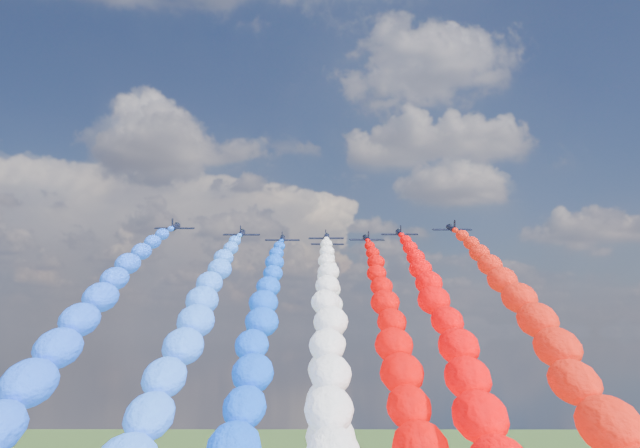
# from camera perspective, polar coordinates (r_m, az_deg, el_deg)

# --- Properties ---
(jet_0) EXTENTS (8.36, 11.16, 4.57)m
(jet_0) POSITION_cam_1_polar(r_m,az_deg,el_deg) (161.33, -10.51, -0.21)
(jet_0) COLOR black
(trail_0) EXTENTS (6.19, 110.68, 46.02)m
(trail_0) POSITION_cam_1_polar(r_m,az_deg,el_deg) (104.88, -16.58, -7.41)
(trail_0) COLOR blue
(jet_1) EXTENTS (8.25, 11.08, 4.57)m
(jet_1) POSITION_cam_1_polar(r_m,az_deg,el_deg) (169.92, -5.72, -0.68)
(jet_1) COLOR black
(trail_1) EXTENTS (6.19, 110.68, 46.02)m
(trail_1) POSITION_cam_1_polar(r_m,az_deg,el_deg) (112.46, -8.87, -7.65)
(trail_1) COLOR #2B6DFF
(jet_2) EXTENTS (8.19, 11.05, 4.57)m
(jet_2) POSITION_cam_1_polar(r_m,az_deg,el_deg) (179.20, -2.75, -1.09)
(jet_2) COLOR black
(trail_2) EXTENTS (6.19, 110.68, 46.02)m
(trail_2) POSITION_cam_1_polar(r_m,az_deg,el_deg) (121.45, -4.22, -7.73)
(trail_2) COLOR blue
(jet_3) EXTENTS (8.29, 11.11, 4.57)m
(jet_3) POSITION_cam_1_polar(r_m,az_deg,el_deg) (175.56, 0.47, -0.95)
(jet_3) COLOR black
(trail_3) EXTENTS (6.19, 110.68, 46.02)m
(trail_3) POSITION_cam_1_polar(r_m,az_deg,el_deg) (117.67, 0.58, -7.75)
(trail_3) COLOR silver
(jet_4) EXTENTS (8.57, 11.31, 4.57)m
(jet_4) POSITION_cam_1_polar(r_m,az_deg,el_deg) (187.37, 0.54, -1.39)
(jet_4) COLOR black
(trail_4) EXTENTS (6.19, 110.68, 46.02)m
(trail_4) POSITION_cam_1_polar(r_m,az_deg,el_deg) (129.56, 0.67, -7.76)
(trail_4) COLOR silver
(jet_5) EXTENTS (8.49, 11.25, 4.57)m
(jet_5) POSITION_cam_1_polar(r_m,az_deg,el_deg) (178.73, 3.42, -1.06)
(jet_5) COLOR black
(trail_5) EXTENTS (6.19, 110.68, 46.02)m
(trail_5) POSITION_cam_1_polar(r_m,az_deg,el_deg) (120.99, 4.97, -7.72)
(trail_5) COLOR #D60202
(jet_6) EXTENTS (8.11, 10.99, 4.57)m
(jet_6) POSITION_cam_1_polar(r_m,az_deg,el_deg) (169.33, 5.80, -0.66)
(jet_6) COLOR black
(trail_6) EXTENTS (6.19, 110.68, 46.02)m
(trail_6) POSITION_cam_1_polar(r_m,az_deg,el_deg) (111.80, 8.76, -7.65)
(trail_6) COLOR #F60002
(jet_7) EXTENTS (7.93, 10.85, 4.57)m
(jet_7) POSITION_cam_1_polar(r_m,az_deg,el_deg) (163.01, 9.56, -0.31)
(jet_7) COLOR black
(trail_7) EXTENTS (6.19, 110.68, 46.02)m
(trail_7) POSITION_cam_1_polar(r_m,az_deg,el_deg) (106.18, 14.76, -7.48)
(trail_7) COLOR red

